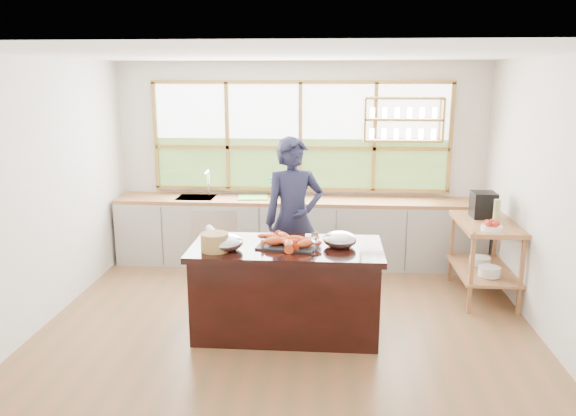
# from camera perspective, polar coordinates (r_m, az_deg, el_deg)

# --- Properties ---
(ground_plane) EXTENTS (5.00, 5.00, 0.00)m
(ground_plane) POSITION_cam_1_polar(r_m,az_deg,el_deg) (5.95, -0.00, -11.61)
(ground_plane) COLOR brown
(room_shell) EXTENTS (5.02, 4.52, 2.71)m
(room_shell) POSITION_cam_1_polar(r_m,az_deg,el_deg) (5.96, 0.60, 6.01)
(room_shell) COLOR silver
(room_shell) RESTS_ON ground_plane
(back_counter) EXTENTS (4.90, 0.63, 0.90)m
(back_counter) POSITION_cam_1_polar(r_m,az_deg,el_deg) (7.62, 0.96, -2.34)
(back_counter) COLOR #AAA7A1
(back_counter) RESTS_ON ground_plane
(right_shelf_unit) EXTENTS (0.62, 1.10, 0.90)m
(right_shelf_unit) POSITION_cam_1_polar(r_m,az_deg,el_deg) (6.79, 19.39, -3.75)
(right_shelf_unit) COLOR #AD7243
(right_shelf_unit) RESTS_ON ground_plane
(island) EXTENTS (1.85, 0.90, 0.90)m
(island) POSITION_cam_1_polar(r_m,az_deg,el_deg) (5.59, -0.16, -8.25)
(island) COLOR black
(island) RESTS_ON ground_plane
(cook) EXTENTS (0.78, 0.63, 1.86)m
(cook) POSITION_cam_1_polar(r_m,az_deg,el_deg) (6.28, 0.58, -1.23)
(cook) COLOR #1C1E38
(cook) RESTS_ON ground_plane
(potted_plant) EXTENTS (0.18, 0.16, 0.30)m
(potted_plant) POSITION_cam_1_polar(r_m,az_deg,el_deg) (7.56, -1.46, 2.17)
(potted_plant) COLOR slate
(potted_plant) RESTS_ON back_counter
(cutting_board) EXTENTS (0.43, 0.34, 0.01)m
(cutting_board) POSITION_cam_1_polar(r_m,az_deg,el_deg) (7.57, -3.57, 1.06)
(cutting_board) COLOR #50BD3B
(cutting_board) RESTS_ON back_counter
(espresso_machine) EXTENTS (0.26, 0.28, 0.30)m
(espresso_machine) POSITION_cam_1_polar(r_m,az_deg,el_deg) (6.88, 19.23, 0.31)
(espresso_machine) COLOR black
(espresso_machine) RESTS_ON right_shelf_unit
(wine_bottle) EXTENTS (0.08, 0.08, 0.29)m
(wine_bottle) POSITION_cam_1_polar(r_m,az_deg,el_deg) (6.56, 20.43, -0.43)
(wine_bottle) COLOR #97A558
(wine_bottle) RESTS_ON right_shelf_unit
(fruit_bowl) EXTENTS (0.22, 0.22, 0.11)m
(fruit_bowl) POSITION_cam_1_polar(r_m,az_deg,el_deg) (6.36, 19.99, -1.73)
(fruit_bowl) COLOR white
(fruit_bowl) RESTS_ON right_shelf_unit
(slate_board) EXTENTS (0.61, 0.48, 0.02)m
(slate_board) POSITION_cam_1_polar(r_m,az_deg,el_deg) (5.44, -0.03, -3.79)
(slate_board) COLOR black
(slate_board) RESTS_ON island
(lobster_pile) EXTENTS (0.55, 0.48, 0.08)m
(lobster_pile) POSITION_cam_1_polar(r_m,az_deg,el_deg) (5.42, -0.13, -3.32)
(lobster_pile) COLOR orange
(lobster_pile) RESTS_ON slate_board
(mixing_bowl_left) EXTENTS (0.33, 0.33, 0.16)m
(mixing_bowl_left) POSITION_cam_1_polar(r_m,az_deg,el_deg) (5.35, -6.37, -3.49)
(mixing_bowl_left) COLOR #B6B9BD
(mixing_bowl_left) RESTS_ON island
(mixing_bowl_right) EXTENTS (0.33, 0.33, 0.16)m
(mixing_bowl_right) POSITION_cam_1_polar(r_m,az_deg,el_deg) (5.43, 5.29, -3.22)
(mixing_bowl_right) COLOR #B6B9BD
(mixing_bowl_right) RESTS_ON island
(wine_glass) EXTENTS (0.08, 0.08, 0.22)m
(wine_glass) POSITION_cam_1_polar(r_m,az_deg,el_deg) (5.12, 2.74, -3.11)
(wine_glass) COLOR white
(wine_glass) RESTS_ON island
(wicker_basket) EXTENTS (0.26, 0.26, 0.17)m
(wicker_basket) POSITION_cam_1_polar(r_m,az_deg,el_deg) (5.32, -7.44, -3.46)
(wicker_basket) COLOR #AA7B48
(wicker_basket) RESTS_ON island
(parchment_roll) EXTENTS (0.20, 0.31, 0.08)m
(parchment_roll) POSITION_cam_1_polar(r_m,az_deg,el_deg) (5.83, -7.72, -2.43)
(parchment_roll) COLOR silver
(parchment_roll) RESTS_ON island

